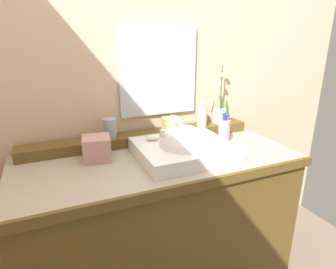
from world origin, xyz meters
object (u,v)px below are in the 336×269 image
(soap_bar, at_px, (152,138))
(tissue_box, at_px, (97,148))
(lotion_bottle, at_px, (224,131))
(soap_dispenser, at_px, (202,116))
(sink_basin, at_px, (184,151))
(trinket_box, at_px, (171,124))
(tumbler_cup, at_px, (110,128))
(potted_plant, at_px, (220,112))

(soap_bar, height_order, tissue_box, tissue_box)
(soap_bar, bearing_deg, lotion_bottle, -3.74)
(soap_bar, bearing_deg, tissue_box, 176.71)
(soap_dispenser, bearing_deg, tissue_box, -169.43)
(sink_basin, xyz_separation_m, lotion_bottle, (0.29, 0.09, 0.04))
(soap_bar, relative_size, soap_dispenser, 0.45)
(sink_basin, xyz_separation_m, trinket_box, (0.04, 0.25, 0.07))
(tissue_box, bearing_deg, lotion_bottle, -3.56)
(trinket_box, distance_m, tissue_box, 0.46)
(sink_basin, xyz_separation_m, tumbler_cup, (-0.31, 0.27, 0.08))
(soap_dispenser, bearing_deg, lotion_bottle, -73.49)
(tumbler_cup, distance_m, trinket_box, 0.35)
(sink_basin, bearing_deg, soap_dispenser, 46.49)
(trinket_box, relative_size, lotion_bottle, 0.54)
(soap_dispenser, relative_size, lotion_bottle, 0.91)
(lotion_bottle, bearing_deg, trinket_box, 147.26)
(tumbler_cup, xyz_separation_m, trinket_box, (0.35, -0.01, -0.01))
(soap_bar, distance_m, potted_plant, 0.54)
(sink_basin, height_order, potted_plant, potted_plant)
(potted_plant, bearing_deg, sink_basin, -143.65)
(lotion_bottle, bearing_deg, tumbler_cup, 163.58)
(tumbler_cup, bearing_deg, trinket_box, -2.40)
(potted_plant, relative_size, trinket_box, 4.09)
(trinket_box, bearing_deg, potted_plant, 6.91)
(trinket_box, bearing_deg, lotion_bottle, -30.56)
(soap_bar, distance_m, lotion_bottle, 0.42)
(trinket_box, xyz_separation_m, tissue_box, (-0.44, -0.12, -0.04))
(trinket_box, bearing_deg, tumbler_cup, 179.78)
(tumbler_cup, xyz_separation_m, lotion_bottle, (0.60, -0.18, -0.04))
(sink_basin, distance_m, potted_plant, 0.49)
(soap_bar, relative_size, tissue_box, 0.54)
(potted_plant, bearing_deg, soap_bar, -162.24)
(trinket_box, bearing_deg, soap_dispenser, 2.76)
(lotion_bottle, xyz_separation_m, tissue_box, (-0.70, 0.04, -0.01))
(soap_bar, distance_m, trinket_box, 0.21)
(soap_bar, bearing_deg, tumbler_cup, 140.61)
(tumbler_cup, bearing_deg, potted_plant, 1.15)
(soap_dispenser, xyz_separation_m, tissue_box, (-0.65, -0.12, -0.06))
(soap_bar, bearing_deg, soap_dispenser, 20.35)
(sink_basin, xyz_separation_m, tissue_box, (-0.40, 0.14, 0.03))
(lotion_bottle, bearing_deg, soap_bar, 176.26)
(soap_dispenser, bearing_deg, soap_bar, -159.65)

